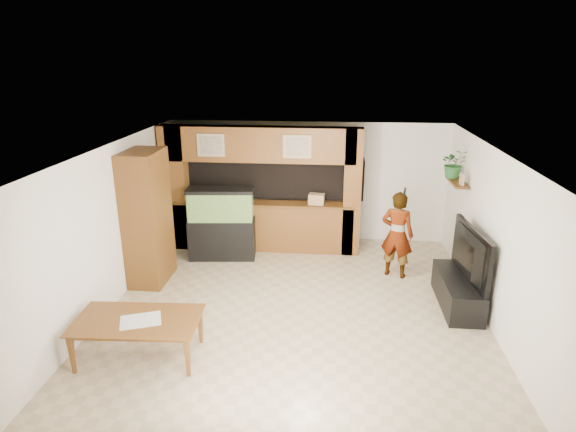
# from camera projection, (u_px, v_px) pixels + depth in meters

# --- Properties ---
(floor) EXTENTS (6.50, 6.50, 0.00)m
(floor) POSITION_uv_depth(u_px,v_px,m) (295.00, 308.00, 7.87)
(floor) COLOR tan
(floor) RESTS_ON ground
(ceiling) EXTENTS (6.50, 6.50, 0.00)m
(ceiling) POSITION_uv_depth(u_px,v_px,m) (296.00, 151.00, 7.03)
(ceiling) COLOR white
(ceiling) RESTS_ON wall_back
(wall_back) EXTENTS (6.00, 0.00, 6.00)m
(wall_back) POSITION_uv_depth(u_px,v_px,m) (307.00, 182.00, 10.51)
(wall_back) COLOR white
(wall_back) RESTS_ON floor
(wall_left) EXTENTS (0.00, 6.50, 6.50)m
(wall_left) POSITION_uv_depth(u_px,v_px,m) (109.00, 228.00, 7.72)
(wall_left) COLOR white
(wall_left) RESTS_ON floor
(wall_right) EXTENTS (0.00, 6.50, 6.50)m
(wall_right) POSITION_uv_depth(u_px,v_px,m) (495.00, 241.00, 7.18)
(wall_right) COLOR white
(wall_right) RESTS_ON floor
(partition) EXTENTS (4.20, 0.99, 2.60)m
(partition) POSITION_uv_depth(u_px,v_px,m) (260.00, 187.00, 10.01)
(partition) COLOR brown
(partition) RESTS_ON floor
(wall_clock) EXTENTS (0.05, 0.25, 0.25)m
(wall_clock) POSITION_uv_depth(u_px,v_px,m) (132.00, 177.00, 8.46)
(wall_clock) COLOR black
(wall_clock) RESTS_ON wall_left
(wall_shelf) EXTENTS (0.25, 0.90, 0.04)m
(wall_shelf) POSITION_uv_depth(u_px,v_px,m) (457.00, 182.00, 8.90)
(wall_shelf) COLOR brown
(wall_shelf) RESTS_ON wall_right
(pantry_cabinet) EXTENTS (0.60, 0.98, 2.39)m
(pantry_cabinet) POSITION_uv_depth(u_px,v_px,m) (147.00, 218.00, 8.51)
(pantry_cabinet) COLOR brown
(pantry_cabinet) RESTS_ON floor
(trash_can) EXTENTS (0.32, 0.32, 0.58)m
(trash_can) POSITION_uv_depth(u_px,v_px,m) (151.00, 268.00, 8.65)
(trash_can) COLOR #B2B2B7
(trash_can) RESTS_ON floor
(aquarium) EXTENTS (1.31, 0.49, 1.45)m
(aquarium) POSITION_uv_depth(u_px,v_px,m) (222.00, 224.00, 9.62)
(aquarium) COLOR black
(aquarium) RESTS_ON floor
(tv_stand) EXTENTS (0.55, 1.49, 0.50)m
(tv_stand) POSITION_uv_depth(u_px,v_px,m) (457.00, 291.00, 7.90)
(tv_stand) COLOR black
(tv_stand) RESTS_ON floor
(television) EXTENTS (0.34, 1.50, 0.86)m
(television) POSITION_uv_depth(u_px,v_px,m) (462.00, 254.00, 7.68)
(television) COLOR black
(television) RESTS_ON tv_stand
(photo_frame) EXTENTS (0.05, 0.17, 0.22)m
(photo_frame) POSITION_uv_depth(u_px,v_px,m) (462.00, 179.00, 8.57)
(photo_frame) COLOR tan
(photo_frame) RESTS_ON wall_shelf
(potted_plant) EXTENTS (0.54, 0.48, 0.55)m
(potted_plant) POSITION_uv_depth(u_px,v_px,m) (454.00, 163.00, 9.04)
(potted_plant) COLOR #26602A
(potted_plant) RESTS_ON wall_shelf
(person) EXTENTS (0.69, 0.58, 1.63)m
(person) POSITION_uv_depth(u_px,v_px,m) (397.00, 235.00, 8.79)
(person) COLOR tan
(person) RESTS_ON floor
(microphone) EXTENTS (0.04, 0.10, 0.16)m
(microphone) POSITION_uv_depth(u_px,v_px,m) (405.00, 192.00, 8.36)
(microphone) COLOR black
(microphone) RESTS_ON person
(dining_table) EXTENTS (1.72, 1.02, 0.59)m
(dining_table) POSITION_uv_depth(u_px,v_px,m) (139.00, 340.00, 6.49)
(dining_table) COLOR brown
(dining_table) RESTS_ON floor
(newspaper_a) EXTENTS (0.63, 0.54, 0.01)m
(newspaper_a) POSITION_uv_depth(u_px,v_px,m) (141.00, 320.00, 6.39)
(newspaper_a) COLOR silver
(newspaper_a) RESTS_ON dining_table
(counter_box) EXTENTS (0.34, 0.25, 0.21)m
(counter_box) POSITION_uv_depth(u_px,v_px,m) (317.00, 199.00, 9.79)
(counter_box) COLOR #A48259
(counter_box) RESTS_ON partition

